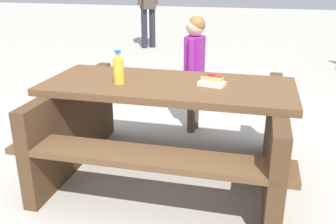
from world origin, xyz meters
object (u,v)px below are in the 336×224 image
object	(u,v)px
child_in_coat	(195,60)
soda_bottle	(118,68)
picnic_table	(168,122)
hotdog_tray	(212,81)

from	to	relation	value
child_in_coat	soda_bottle	bearing A→B (deg)	-108.51
picnic_table	child_in_coat	world-z (taller)	child_in_coat
child_in_coat	hotdog_tray	bearing A→B (deg)	-71.52
soda_bottle	child_in_coat	size ratio (longest dim) A/B	0.21
soda_bottle	hotdog_tray	distance (m)	0.67
picnic_table	soda_bottle	bearing A→B (deg)	-162.43
picnic_table	soda_bottle	xyz separation A→B (m)	(-0.34, -0.11, 0.42)
soda_bottle	child_in_coat	xyz separation A→B (m)	(0.35, 1.04, -0.14)
soda_bottle	hotdog_tray	bearing A→B (deg)	10.50
picnic_table	hotdog_tray	xyz separation A→B (m)	(0.32, 0.01, 0.34)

